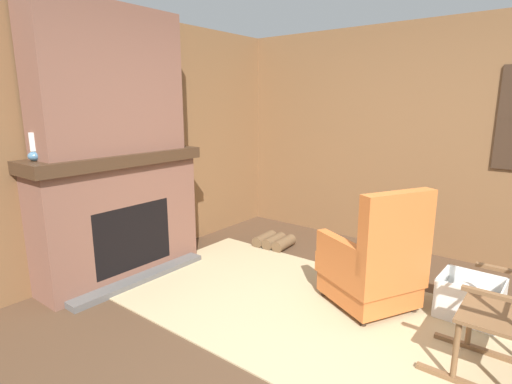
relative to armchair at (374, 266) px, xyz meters
name	(u,v)px	position (x,y,z in m)	size (l,w,h in m)	color
ground_plane	(323,361)	(0.03, -0.90, -0.37)	(14.00, 14.00, 0.00)	#4C3523
wood_panel_wall_left	(100,146)	(-2.49, -0.90, 0.92)	(0.06, 5.58, 2.57)	brown
wood_panel_wall_back	(443,141)	(0.06, 1.62, 0.93)	(5.58, 0.09, 2.57)	brown
fireplace_hearth	(121,216)	(-2.23, -0.90, 0.24)	(0.64, 1.71, 1.23)	brown
chimney_breast	(109,81)	(-2.25, -0.90, 1.52)	(0.37, 1.42, 1.32)	brown
area_rug	(302,307)	(-0.46, -0.37, -0.36)	(3.32, 1.85, 0.01)	tan
armchair	(374,266)	(0.00, 0.00, 0.00)	(0.90, 0.89, 1.05)	#C6662D
rocking_chair	(508,318)	(0.99, -0.37, 0.05)	(0.80, 0.51, 1.25)	brown
firewood_stack	(274,241)	(-1.50, 0.68, -0.30)	(0.43, 0.38, 0.14)	brown
laundry_basket	(470,298)	(0.68, 0.32, -0.20)	(0.47, 0.41, 0.34)	white
oil_lamp_vase	(34,151)	(-2.29, -1.60, 0.95)	(0.11, 0.11, 0.23)	#47708E
storage_case	(132,143)	(-2.29, -0.68, 0.94)	(0.13, 0.25, 0.15)	gray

